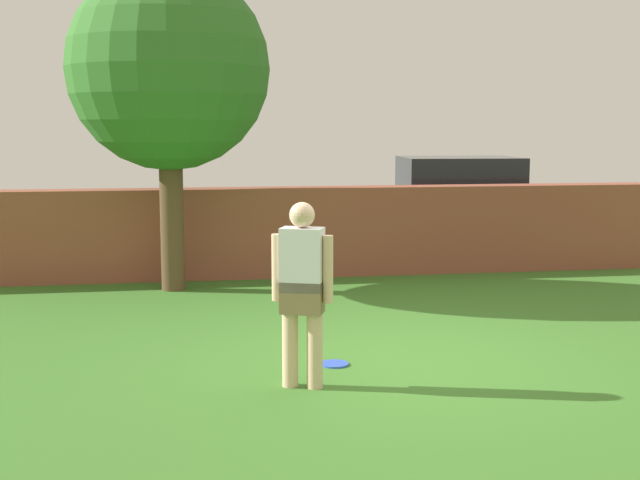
% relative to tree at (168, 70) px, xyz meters
% --- Properties ---
extents(ground_plane, '(40.00, 40.00, 0.00)m').
position_rel_tree_xyz_m(ground_plane, '(2.15, -4.01, -3.00)').
color(ground_plane, '#3D7528').
extents(brick_wall, '(13.65, 0.50, 1.34)m').
position_rel_tree_xyz_m(brick_wall, '(0.65, 0.84, -2.33)').
color(brick_wall, brown).
rests_on(brick_wall, ground).
extents(tree, '(2.74, 2.74, 4.39)m').
position_rel_tree_xyz_m(tree, '(0.00, 0.00, 0.00)').
color(tree, brown).
rests_on(tree, ground).
extents(person, '(0.51, 0.34, 1.62)m').
position_rel_tree_xyz_m(person, '(1.16, -4.67, -2.11)').
color(person, beige).
rests_on(person, ground).
extents(car, '(4.31, 2.15, 1.72)m').
position_rel_tree_xyz_m(car, '(4.93, 2.46, -2.14)').
color(car, '#B7B7BC').
rests_on(car, ground).
extents(frisbee_blue, '(0.27, 0.27, 0.02)m').
position_rel_tree_xyz_m(frisbee_blue, '(1.55, -4.04, -2.99)').
color(frisbee_blue, blue).
rests_on(frisbee_blue, ground).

